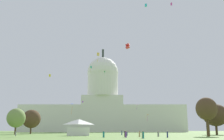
# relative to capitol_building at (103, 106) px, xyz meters

# --- Properties ---
(capitol_building) EXTENTS (134.16, 26.28, 70.03)m
(capitol_building) POSITION_rel_capitol_building_xyz_m (0.00, 0.00, 0.00)
(capitol_building) COLOR silver
(capitol_building) RESTS_ON ground_plane
(event_tent) EXTENTS (7.57, 5.72, 5.21)m
(event_tent) POSITION_rel_capitol_building_xyz_m (-2.84, -134.33, -18.76)
(event_tent) COLOR white
(event_tent) RESTS_ON ground_plane
(tree_east_far) EXTENTS (8.89, 8.84, 11.15)m
(tree_east_far) POSITION_rel_capitol_building_xyz_m (35.47, -142.72, -13.61)
(tree_east_far) COLOR #4C3823
(tree_east_far) RESTS_ON ground_plane
(tree_east_near) EXTENTS (12.62, 12.58, 11.62)m
(tree_east_near) POSITION_rel_capitol_building_xyz_m (47.60, -117.54, -13.99)
(tree_east_near) COLOR #42301E
(tree_east_near) RESTS_ON ground_plane
(tree_west_mid) EXTENTS (9.51, 9.75, 10.18)m
(tree_west_mid) POSITION_rel_capitol_building_xyz_m (-30.11, -114.31, -14.95)
(tree_west_mid) COLOR #42301E
(tree_west_mid) RESTS_ON ground_plane
(tree_west_near) EXTENTS (8.77, 9.21, 10.84)m
(tree_west_near) POSITION_rel_capitol_building_xyz_m (-28.91, -98.06, -14.66)
(tree_west_near) COLOR #4C3823
(tree_west_near) RESTS_ON ground_plane
(person_tan_near_tree_west) EXTENTS (0.51, 0.51, 1.50)m
(person_tan_near_tree_west) POSITION_rel_capitol_building_xyz_m (14.72, -159.30, -20.66)
(person_tan_near_tree_west) COLOR tan
(person_tan_near_tree_west) RESTS_ON ground_plane
(person_black_edge_west) EXTENTS (0.61, 0.61, 1.69)m
(person_black_edge_west) POSITION_rel_capitol_building_xyz_m (11.29, -149.09, -20.59)
(person_black_edge_west) COLOR black
(person_black_edge_west) RESTS_ON ground_plane
(person_teal_edge_east) EXTENTS (0.63, 0.63, 1.65)m
(person_teal_edge_east) POSITION_rel_capitol_building_xyz_m (5.79, -154.50, -20.61)
(person_teal_edge_east) COLOR #1E757A
(person_teal_edge_east) RESTS_ON ground_plane
(person_denim_back_left) EXTENTS (0.48, 0.48, 1.66)m
(person_denim_back_left) POSITION_rel_capitol_building_xyz_m (11.27, -125.48, -20.59)
(person_denim_back_left) COLOR #3D5684
(person_denim_back_left) RESTS_ON ground_plane
(person_teal_back_right) EXTENTS (0.38, 0.38, 1.64)m
(person_teal_back_right) POSITION_rel_capitol_building_xyz_m (14.48, -162.71, -20.60)
(person_teal_back_right) COLOR #1E757A
(person_teal_back_right) RESTS_ON ground_plane
(person_purple_front_right) EXTENTS (0.44, 0.44, 1.60)m
(person_purple_front_right) POSITION_rel_capitol_building_xyz_m (11.16, -155.65, -20.63)
(person_purple_front_right) COLOR #703D93
(person_purple_front_right) RESTS_ON ground_plane
(person_tan_mid_right) EXTENTS (0.54, 0.54, 1.58)m
(person_tan_mid_right) POSITION_rel_capitol_building_xyz_m (14.91, -150.65, -20.64)
(person_tan_mid_right) COLOR tan
(person_tan_mid_right) RESTS_ON ground_plane
(person_denim_lawn_far_right) EXTENTS (0.62, 0.62, 1.50)m
(person_denim_lawn_far_right) POSITION_rel_capitol_building_xyz_m (12.61, -133.37, -20.68)
(person_denim_lawn_far_right) COLOR #3D5684
(person_denim_lawn_far_right) RESTS_ON ground_plane
(person_grey_near_tent) EXTENTS (0.45, 0.45, 1.59)m
(person_grey_near_tent) POSITION_rel_capitol_building_xyz_m (-21.20, -138.68, -20.60)
(person_grey_near_tent) COLOR gray
(person_grey_near_tent) RESTS_ON ground_plane
(person_navy_front_left) EXTENTS (0.41, 0.41, 1.66)m
(person_navy_front_left) POSITION_rel_capitol_building_xyz_m (21.01, -155.96, -20.58)
(person_navy_front_left) COLOR navy
(person_navy_front_left) RESTS_ON ground_plane
(person_grey_aisle_center) EXTENTS (0.47, 0.47, 1.50)m
(person_grey_aisle_center) POSITION_rel_capitol_building_xyz_m (20.55, -145.83, -20.69)
(person_grey_aisle_center) COLOR gray
(person_grey_aisle_center) RESTS_ON ground_plane
(kite_gold_low) EXTENTS (1.31, 1.28, 1.99)m
(kite_gold_low) POSITION_rel_capitol_building_xyz_m (31.68, -29.16, -11.36)
(kite_gold_low) COLOR gold
(kite_yellow_mid) EXTENTS (1.07, 0.40, 1.47)m
(kite_yellow_mid) POSITION_rel_capitol_building_xyz_m (-25.83, -80.40, 9.14)
(kite_yellow_mid) COLOR yellow
(kite_orange_low) EXTENTS (1.47, 0.88, 3.49)m
(kite_orange_low) POSITION_rel_capitol_building_xyz_m (29.67, -56.68, -11.00)
(kite_orange_low) COLOR orange
(kite_blue_low) EXTENTS (1.37, 1.06, 3.92)m
(kite_blue_low) POSITION_rel_capitol_building_xyz_m (-9.27, -106.62, -9.38)
(kite_blue_low) COLOR blue
(kite_violet_mid) EXTENTS (0.88, 0.45, 1.31)m
(kite_violet_mid) POSITION_rel_capitol_building_xyz_m (-12.94, -32.42, -0.09)
(kite_violet_mid) COLOR purple
(kite_green_high) EXTENTS (0.93, 0.90, 2.97)m
(kite_green_high) POSITION_rel_capitol_building_xyz_m (2.17, -22.78, 23.91)
(kite_green_high) COLOR green
(kite_cyan_high) EXTENTS (0.70, 0.72, 0.80)m
(kite_cyan_high) POSITION_rel_capitol_building_xyz_m (18.14, -146.48, 17.47)
(kite_cyan_high) COLOR #33BCDB
(kite_turquoise_high) EXTENTS (0.98, 1.03, 4.36)m
(kite_turquoise_high) POSITION_rel_capitol_building_xyz_m (-4.37, -70.72, 15.82)
(kite_turquoise_high) COLOR teal
(kite_pink_low) EXTENTS (1.24, 1.21, 2.15)m
(kite_pink_low) POSITION_rel_capitol_building_xyz_m (20.23, -86.46, -7.83)
(kite_pink_low) COLOR pink
(kite_magenta_high) EXTENTS (0.67, 0.77, 1.35)m
(kite_magenta_high) POSITION_rel_capitol_building_xyz_m (35.36, -107.62, 37.42)
(kite_magenta_high) COLOR #D1339E
(kite_red_mid) EXTENTS (1.39, 1.34, 1.54)m
(kite_red_mid) POSITION_rel_capitol_building_xyz_m (12.46, -145.93, 4.63)
(kite_red_mid) COLOR red
(kite_gold_mid) EXTENTS (1.10, 1.16, 4.39)m
(kite_gold_mid) POSITION_rel_capitol_building_xyz_m (1.80, -109.54, 12.66)
(kite_gold_mid) COLOR gold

